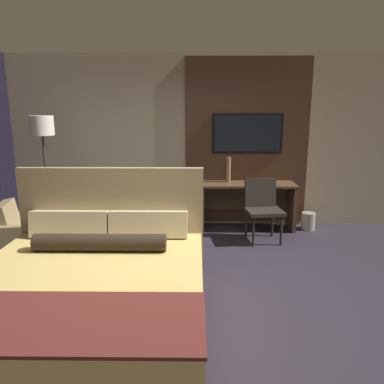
{
  "coord_description": "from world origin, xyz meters",
  "views": [
    {
      "loc": [
        0.07,
        -3.64,
        1.97
      ],
      "look_at": [
        0.01,
        0.82,
        0.95
      ],
      "focal_mm": 35.0,
      "sensor_mm": 36.0,
      "label": 1
    }
  ],
  "objects_px": {
    "waste_bin": "(308,221)",
    "desk_chair": "(262,204)",
    "vase_tall": "(228,170)",
    "armchair_by_window": "(30,238)",
    "floor_lamp": "(43,136)",
    "bed": "(89,296)",
    "tv": "(247,133)",
    "desk": "(247,198)"
  },
  "relations": [
    {
      "from": "waste_bin",
      "to": "desk_chair",
      "type": "bearing_deg",
      "value": -150.72
    },
    {
      "from": "vase_tall",
      "to": "armchair_by_window",
      "type": "bearing_deg",
      "value": -154.26
    },
    {
      "from": "floor_lamp",
      "to": "waste_bin",
      "type": "height_order",
      "value": "floor_lamp"
    },
    {
      "from": "bed",
      "to": "tv",
      "type": "bearing_deg",
      "value": 61.08
    },
    {
      "from": "bed",
      "to": "armchair_by_window",
      "type": "xyz_separation_m",
      "value": [
        -1.29,
        1.73,
        -0.1
      ]
    },
    {
      "from": "desk_chair",
      "to": "armchair_by_window",
      "type": "bearing_deg",
      "value": -175.26
    },
    {
      "from": "desk_chair",
      "to": "floor_lamp",
      "type": "bearing_deg",
      "value": 171.97
    },
    {
      "from": "desk_chair",
      "to": "waste_bin",
      "type": "xyz_separation_m",
      "value": [
        0.85,
        0.48,
        -0.41
      ]
    },
    {
      "from": "desk_chair",
      "to": "floor_lamp",
      "type": "xyz_separation_m",
      "value": [
        -3.21,
        0.01,
        1.0
      ]
    },
    {
      "from": "armchair_by_window",
      "to": "floor_lamp",
      "type": "relative_size",
      "value": 0.47
    },
    {
      "from": "floor_lamp",
      "to": "vase_tall",
      "type": "height_order",
      "value": "floor_lamp"
    },
    {
      "from": "tv",
      "to": "floor_lamp",
      "type": "height_order",
      "value": "tv"
    },
    {
      "from": "tv",
      "to": "armchair_by_window",
      "type": "xyz_separation_m",
      "value": [
        -3.05,
        -1.46,
        -1.29
      ]
    },
    {
      "from": "armchair_by_window",
      "to": "waste_bin",
      "type": "xyz_separation_m",
      "value": [
        4.06,
        1.19,
        -0.12
      ]
    },
    {
      "from": "tv",
      "to": "desk",
      "type": "bearing_deg",
      "value": -90.0
    },
    {
      "from": "desk_chair",
      "to": "vase_tall",
      "type": "xyz_separation_m",
      "value": [
        -0.46,
        0.61,
        0.42
      ]
    },
    {
      "from": "armchair_by_window",
      "to": "waste_bin",
      "type": "distance_m",
      "value": 4.23
    },
    {
      "from": "bed",
      "to": "floor_lamp",
      "type": "distance_m",
      "value": 3.03
    },
    {
      "from": "bed",
      "to": "vase_tall",
      "type": "height_order",
      "value": "bed"
    },
    {
      "from": "tv",
      "to": "desk_chair",
      "type": "bearing_deg",
      "value": -78.12
    },
    {
      "from": "tv",
      "to": "desk_chair",
      "type": "xyz_separation_m",
      "value": [
        0.16,
        -0.75,
        -1.0
      ]
    },
    {
      "from": "bed",
      "to": "vase_tall",
      "type": "xyz_separation_m",
      "value": [
        1.45,
        3.05,
        0.61
      ]
    },
    {
      "from": "armchair_by_window",
      "to": "bed",
      "type": "bearing_deg",
      "value": -153.89
    },
    {
      "from": "bed",
      "to": "waste_bin",
      "type": "xyz_separation_m",
      "value": [
        2.77,
        2.92,
        -0.21
      ]
    },
    {
      "from": "desk",
      "to": "desk_chair",
      "type": "height_order",
      "value": "desk_chair"
    },
    {
      "from": "tv",
      "to": "armchair_by_window",
      "type": "distance_m",
      "value": 3.62
    },
    {
      "from": "bed",
      "to": "desk",
      "type": "xyz_separation_m",
      "value": [
        1.76,
        2.98,
        0.15
      ]
    },
    {
      "from": "desk",
      "to": "armchair_by_window",
      "type": "bearing_deg",
      "value": -157.75
    },
    {
      "from": "tv",
      "to": "waste_bin",
      "type": "relative_size",
      "value": 4.08
    },
    {
      "from": "desk",
      "to": "tv",
      "type": "height_order",
      "value": "tv"
    },
    {
      "from": "desk",
      "to": "armchair_by_window",
      "type": "distance_m",
      "value": 3.31
    },
    {
      "from": "tv",
      "to": "floor_lamp",
      "type": "bearing_deg",
      "value": -166.52
    },
    {
      "from": "bed",
      "to": "armchair_by_window",
      "type": "height_order",
      "value": "bed"
    },
    {
      "from": "armchair_by_window",
      "to": "vase_tall",
      "type": "xyz_separation_m",
      "value": [
        2.75,
        1.32,
        0.71
      ]
    },
    {
      "from": "bed",
      "to": "floor_lamp",
      "type": "height_order",
      "value": "floor_lamp"
    },
    {
      "from": "bed",
      "to": "desk_chair",
      "type": "bearing_deg",
      "value": 51.85
    },
    {
      "from": "desk",
      "to": "tv",
      "type": "xyz_separation_m",
      "value": [
        0.0,
        0.21,
        1.04
      ]
    },
    {
      "from": "bed",
      "to": "desk_chair",
      "type": "height_order",
      "value": "bed"
    },
    {
      "from": "floor_lamp",
      "to": "vase_tall",
      "type": "xyz_separation_m",
      "value": [
        2.75,
        0.6,
        -0.59
      ]
    },
    {
      "from": "desk_chair",
      "to": "vase_tall",
      "type": "distance_m",
      "value": 0.87
    },
    {
      "from": "armchair_by_window",
      "to": "floor_lamp",
      "type": "bearing_deg",
      "value": -10.32
    },
    {
      "from": "vase_tall",
      "to": "waste_bin",
      "type": "relative_size",
      "value": 1.44
    }
  ]
}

